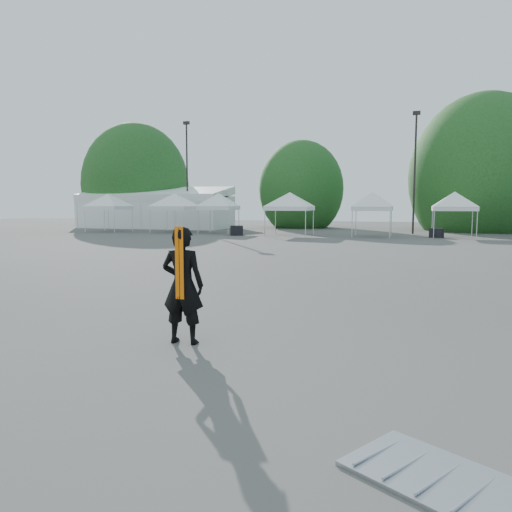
# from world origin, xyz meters

# --- Properties ---
(ground) EXTENTS (120.00, 120.00, 0.00)m
(ground) POSITION_xyz_m (0.00, 0.00, 0.00)
(ground) COLOR #474442
(ground) RESTS_ON ground
(marquee) EXTENTS (15.00, 6.25, 4.23)m
(marquee) POSITION_xyz_m (-22.00, 35.00, 1.97)
(marquee) COLOR white
(marquee) RESTS_ON ground
(light_pole_west) EXTENTS (0.60, 0.25, 10.30)m
(light_pole_west) POSITION_xyz_m (-18.00, 34.00, 5.77)
(light_pole_west) COLOR black
(light_pole_west) RESTS_ON ground
(light_pole_east) EXTENTS (0.60, 0.25, 9.80)m
(light_pole_east) POSITION_xyz_m (3.00, 32.00, 5.52)
(light_pole_east) COLOR black
(light_pole_east) RESTS_ON ground
(tree_far_w) EXTENTS (4.80, 4.80, 7.30)m
(tree_far_w) POSITION_xyz_m (-26.00, 38.00, 4.54)
(tree_far_w) COLOR #382314
(tree_far_w) RESTS_ON ground
(tree_mid_w) EXTENTS (4.16, 4.16, 6.33)m
(tree_mid_w) POSITION_xyz_m (-8.00, 40.00, 3.93)
(tree_mid_w) COLOR #382314
(tree_mid_w) RESTS_ON ground
(tree_mid_e) EXTENTS (5.12, 5.12, 7.79)m
(tree_mid_e) POSITION_xyz_m (9.00, 39.00, 4.84)
(tree_mid_e) COLOR #382314
(tree_mid_e) RESTS_ON ground
(tent_a) EXTENTS (4.40, 4.40, 3.88)m
(tent_a) POSITION_xyz_m (-22.58, 27.55, 3.06)
(tent_a) COLOR silver
(tent_a) RESTS_ON ground
(tent_b) EXTENTS (4.71, 4.71, 3.88)m
(tent_b) POSITION_xyz_m (-16.69, 28.57, 3.06)
(tent_b) COLOR silver
(tent_b) RESTS_ON ground
(tent_c) EXTENTS (4.02, 4.02, 3.88)m
(tent_c) POSITION_xyz_m (-12.50, 28.21, 3.06)
(tent_c) COLOR silver
(tent_c) RESTS_ON ground
(tent_d) EXTENTS (4.71, 4.71, 3.88)m
(tent_d) POSITION_xyz_m (-6.19, 27.21, 3.06)
(tent_d) COLOR silver
(tent_d) RESTS_ON ground
(tent_e) EXTENTS (4.04, 4.04, 3.88)m
(tent_e) POSITION_xyz_m (0.07, 27.25, 3.06)
(tent_e) COLOR silver
(tent_e) RESTS_ON ground
(tent_f) EXTENTS (4.30, 4.30, 3.88)m
(tent_f) POSITION_xyz_m (5.82, 28.61, 3.06)
(tent_f) COLOR silver
(tent_f) RESTS_ON ground
(man) EXTENTS (0.78, 0.53, 2.07)m
(man) POSITION_xyz_m (-1.05, -2.81, 1.04)
(man) COLOR black
(man) RESTS_ON ground
(barrier_mid) EXTENTS (2.15, 1.83, 0.06)m
(barrier_mid) POSITION_xyz_m (3.18, -6.27, 0.03)
(barrier_mid) COLOR #A0A3A8
(barrier_mid) RESTS_ON ground
(crate_west) EXTENTS (1.18, 1.05, 0.76)m
(crate_west) POSITION_xyz_m (-10.07, 25.78, 0.38)
(crate_west) COLOR black
(crate_west) RESTS_ON ground
(crate_mid) EXTENTS (1.07, 0.95, 0.69)m
(crate_mid) POSITION_xyz_m (4.61, 27.59, 0.34)
(crate_mid) COLOR black
(crate_mid) RESTS_ON ground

